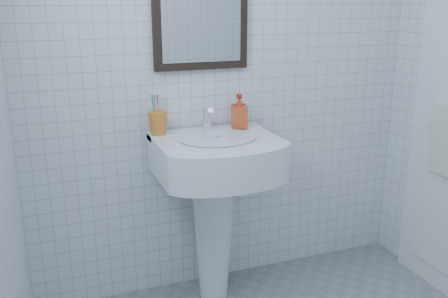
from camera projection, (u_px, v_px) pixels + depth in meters
name	position (u px, v px, depth m)	size (l,w,h in m)	color
wall_back	(228.00, 66.00, 2.66)	(2.20, 0.02, 2.50)	white
washbasin	(215.00, 191.00, 2.60)	(0.61, 0.45, 0.94)	white
faucet	(207.00, 121.00, 2.60)	(0.05, 0.11, 0.13)	silver
toothbrush_cup	(158.00, 123.00, 2.52)	(0.10, 0.10, 0.12)	orange
soap_dispenser	(239.00, 111.00, 2.65)	(0.08, 0.08, 0.18)	#BB3812
wall_mirror	(201.00, 8.00, 2.51)	(0.50, 0.04, 0.62)	black
hand_towel	(443.00, 140.00, 2.67)	(0.03, 0.16, 0.38)	silver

